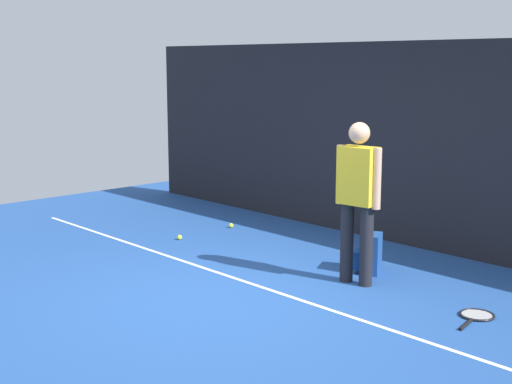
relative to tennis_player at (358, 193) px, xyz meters
name	(u,v)px	position (x,y,z in m)	size (l,w,h in m)	color
ground_plane	(227,295)	(-0.63, -1.25, -0.97)	(12.00, 12.00, 0.00)	#234C93
back_fence	(407,145)	(-0.63, 1.75, 0.31)	(10.00, 0.10, 2.56)	black
court_line	(258,286)	(-0.63, -0.82, -0.96)	(9.00, 0.05, 0.00)	white
tennis_player	(358,193)	(0.00, 0.00, 0.00)	(0.53, 0.26, 1.70)	black
tennis_racket	(476,316)	(1.40, 0.01, -0.95)	(0.38, 0.64, 0.03)	black
backpack	(369,254)	(-0.14, 0.41, -0.76)	(0.37, 0.36, 0.44)	#1E478C
tennis_ball_near_player	(231,226)	(-2.81, 0.70, -0.93)	(0.07, 0.07, 0.07)	#CCE033
tennis_ball_by_fence	(180,237)	(-2.75, -0.24, -0.93)	(0.07, 0.07, 0.07)	#CCE033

